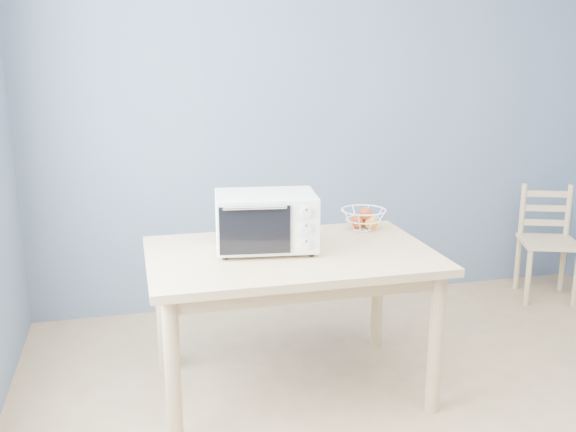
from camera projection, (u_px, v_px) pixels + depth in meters
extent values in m
cube|color=slate|center=(328.00, 114.00, 4.31)|extent=(4.00, 0.01, 2.60)
cube|color=#D7BE81|center=(291.00, 255.00, 3.17)|extent=(1.40, 0.90, 0.04)
cylinder|color=#D7BE81|center=(173.00, 374.00, 2.76)|extent=(0.07, 0.07, 0.71)
cylinder|color=#D7BE81|center=(436.00, 344.00, 3.06)|extent=(0.07, 0.07, 0.71)
cylinder|color=#D7BE81|center=(163.00, 310.00, 3.46)|extent=(0.07, 0.07, 0.71)
cylinder|color=#D7BE81|center=(377.00, 290.00, 3.75)|extent=(0.07, 0.07, 0.71)
cube|color=beige|center=(266.00, 220.00, 3.15)|extent=(0.53, 0.39, 0.27)
cube|color=black|center=(253.00, 221.00, 3.14)|extent=(0.35, 0.32, 0.21)
cube|color=black|center=(255.00, 230.00, 2.98)|extent=(0.33, 0.05, 0.23)
cylinder|color=silver|center=(255.00, 208.00, 2.93)|extent=(0.29, 0.05, 0.02)
cube|color=beige|center=(306.00, 228.00, 3.02)|extent=(0.13, 0.02, 0.25)
cylinder|color=black|center=(225.00, 257.00, 3.04)|extent=(0.03, 0.03, 0.02)
cylinder|color=black|center=(311.00, 254.00, 3.09)|extent=(0.03, 0.03, 0.02)
cylinder|color=black|center=(224.00, 243.00, 3.28)|extent=(0.03, 0.03, 0.02)
cylinder|color=black|center=(304.00, 240.00, 3.33)|extent=(0.03, 0.03, 0.02)
cylinder|color=silver|center=(306.00, 213.00, 2.98)|extent=(0.05, 0.02, 0.05)
cylinder|color=silver|center=(306.00, 228.00, 3.00)|extent=(0.05, 0.02, 0.05)
cylinder|color=silver|center=(306.00, 244.00, 3.02)|extent=(0.05, 0.02, 0.05)
torus|color=white|center=(364.00, 210.00, 3.52)|extent=(0.29, 0.29, 0.01)
torus|color=white|center=(363.00, 219.00, 3.54)|extent=(0.23, 0.23, 0.01)
torus|color=white|center=(363.00, 229.00, 3.55)|extent=(0.14, 0.14, 0.01)
sphere|color=#B43318|center=(357.00, 222.00, 3.54)|extent=(0.08, 0.08, 0.08)
sphere|color=orange|center=(371.00, 223.00, 3.53)|extent=(0.08, 0.08, 0.08)
sphere|color=#D47952|center=(361.00, 220.00, 3.59)|extent=(0.07, 0.07, 0.07)
sphere|color=#B43318|center=(365.00, 214.00, 3.53)|extent=(0.07, 0.07, 0.07)
cube|color=#D7BE81|center=(549.00, 242.00, 4.50)|extent=(0.48, 0.48, 0.03)
cylinder|color=#D7BE81|center=(528.00, 277.00, 4.42)|extent=(0.04, 0.04, 0.40)
cylinder|color=#D7BE81|center=(576.00, 279.00, 4.38)|extent=(0.04, 0.04, 0.40)
cylinder|color=#D7BE81|center=(518.00, 263.00, 4.73)|extent=(0.04, 0.04, 0.40)
cylinder|color=#D7BE81|center=(562.00, 265.00, 4.69)|extent=(0.04, 0.04, 0.40)
cylinder|color=#D7BE81|center=(522.00, 211.00, 4.63)|extent=(0.04, 0.04, 0.40)
cylinder|color=#D7BE81|center=(568.00, 212.00, 4.59)|extent=(0.04, 0.04, 0.40)
cube|color=#D7BE81|center=(544.00, 223.00, 4.63)|extent=(0.30, 0.13, 0.04)
cube|color=#D7BE81|center=(546.00, 208.00, 4.61)|extent=(0.30, 0.13, 0.04)
cube|color=#D7BE81|center=(547.00, 194.00, 4.58)|extent=(0.30, 0.13, 0.04)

